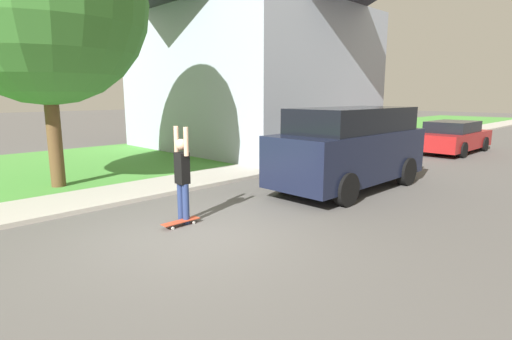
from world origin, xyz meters
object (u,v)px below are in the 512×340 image
at_px(lawn_tree_near, 42,0).
at_px(skateboarder, 182,174).
at_px(skateboard, 181,222).
at_px(suv_parked, 351,147).
at_px(car_down_street, 452,137).

xyz_separation_m(lawn_tree_near, skateboarder, (4.75, 0.70, -3.79)).
relative_size(lawn_tree_near, skateboard, 9.35).
distance_m(skateboarder, skateboard, 0.91).
bearing_deg(suv_parked, skateboard, -96.55).
bearing_deg(skateboard, lawn_tree_near, -173.47).
relative_size(lawn_tree_near, skateboarder, 3.84).
height_order(suv_parked, skateboarder, suv_parked).
relative_size(car_down_street, skateboarder, 2.43).
bearing_deg(skateboard, suv_parked, 83.45).
height_order(suv_parked, car_down_street, suv_parked).
xyz_separation_m(lawn_tree_near, suv_parked, (5.44, 5.55, -3.63)).
distance_m(car_down_street, skateboard, 14.18).
distance_m(lawn_tree_near, suv_parked, 8.57).
height_order(lawn_tree_near, car_down_street, lawn_tree_near).
bearing_deg(skateboard, car_down_street, 90.12).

